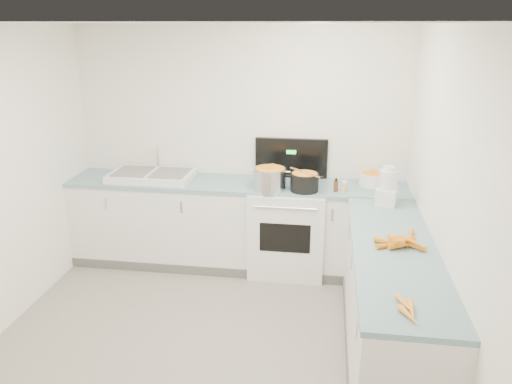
# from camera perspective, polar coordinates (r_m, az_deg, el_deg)

# --- Properties ---
(floor) EXTENTS (3.50, 4.00, 0.00)m
(floor) POSITION_cam_1_polar(r_m,az_deg,el_deg) (4.11, -6.73, -18.88)
(floor) COLOR gray
(floor) RESTS_ON ground
(ceiling) EXTENTS (3.50, 4.00, 0.00)m
(ceiling) POSITION_cam_1_polar(r_m,az_deg,el_deg) (3.26, -8.46, 18.57)
(ceiling) COLOR white
(ceiling) RESTS_ON ground
(wall_back) EXTENTS (3.50, 0.00, 2.50)m
(wall_back) POSITION_cam_1_polar(r_m,az_deg,el_deg) (5.36, -1.80, 5.23)
(wall_back) COLOR white
(wall_back) RESTS_ON ground
(wall_right) EXTENTS (0.00, 4.00, 2.50)m
(wall_right) POSITION_cam_1_polar(r_m,az_deg,el_deg) (3.47, 21.62, -3.73)
(wall_right) COLOR white
(wall_right) RESTS_ON ground
(counter_back) EXTENTS (3.50, 0.62, 0.94)m
(counter_back) POSITION_cam_1_polar(r_m,az_deg,el_deg) (5.32, -2.27, -3.72)
(counter_back) COLOR white
(counter_back) RESTS_ON ground
(counter_right) EXTENTS (0.62, 2.20, 0.94)m
(counter_right) POSITION_cam_1_polar(r_m,az_deg,el_deg) (4.02, 15.09, -12.28)
(counter_right) COLOR white
(counter_right) RESTS_ON ground
(stove) EXTENTS (0.76, 0.65, 1.36)m
(stove) POSITION_cam_1_polar(r_m,az_deg,el_deg) (5.24, 3.64, -4.07)
(stove) COLOR white
(stove) RESTS_ON ground
(sink) EXTENTS (0.86, 0.52, 0.31)m
(sink) POSITION_cam_1_polar(r_m,az_deg,el_deg) (5.38, -11.81, 1.89)
(sink) COLOR white
(sink) RESTS_ON counter_back
(steel_pot) EXTENTS (0.39, 0.39, 0.24)m
(steel_pot) POSITION_cam_1_polar(r_m,az_deg,el_deg) (4.91, 1.59, 1.41)
(steel_pot) COLOR silver
(steel_pot) RESTS_ON stove
(black_pot) EXTENTS (0.32, 0.32, 0.20)m
(black_pot) POSITION_cam_1_polar(r_m,az_deg,el_deg) (4.89, 5.56, 1.02)
(black_pot) COLOR black
(black_pot) RESTS_ON stove
(wooden_spoon) EXTENTS (0.31, 0.31, 0.02)m
(wooden_spoon) POSITION_cam_1_polar(r_m,az_deg,el_deg) (4.86, 5.60, 2.24)
(wooden_spoon) COLOR #AD7A47
(wooden_spoon) RESTS_ON black_pot
(mixing_bowl) EXTENTS (0.36, 0.36, 0.13)m
(mixing_bowl) POSITION_cam_1_polar(r_m,az_deg,el_deg) (5.18, 13.22, 1.44)
(mixing_bowl) COLOR white
(mixing_bowl) RESTS_ON counter_back
(extract_bottle) EXTENTS (0.04, 0.04, 0.11)m
(extract_bottle) POSITION_cam_1_polar(r_m,az_deg,el_deg) (4.92, 9.11, 0.68)
(extract_bottle) COLOR #593319
(extract_bottle) RESTS_ON counter_back
(spice_jar) EXTENTS (0.06, 0.06, 0.10)m
(spice_jar) POSITION_cam_1_polar(r_m,az_deg,el_deg) (4.92, 10.06, 0.52)
(spice_jar) COLOR #E5B266
(spice_jar) RESTS_ON counter_back
(food_processor) EXTENTS (0.22, 0.25, 0.36)m
(food_processor) POSITION_cam_1_polar(r_m,az_deg,el_deg) (4.63, 14.75, 0.43)
(food_processor) COLOR white
(food_processor) RESTS_ON counter_right
(carrot_pile) EXTENTS (0.37, 0.42, 0.08)m
(carrot_pile) POSITION_cam_1_polar(r_m,az_deg,el_deg) (3.85, 16.36, -5.38)
(carrot_pile) COLOR orange
(carrot_pile) RESTS_ON counter_right
(peeled_carrots) EXTENTS (0.11, 0.31, 0.04)m
(peeled_carrots) POSITION_cam_1_polar(r_m,az_deg,el_deg) (3.02, 17.04, -12.74)
(peeled_carrots) COLOR orange
(peeled_carrots) RESTS_ON counter_right
(peelings) EXTENTS (0.25, 0.29, 0.01)m
(peelings) POSITION_cam_1_polar(r_m,az_deg,el_deg) (5.42, -13.69, 2.30)
(peelings) COLOR tan
(peelings) RESTS_ON sink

